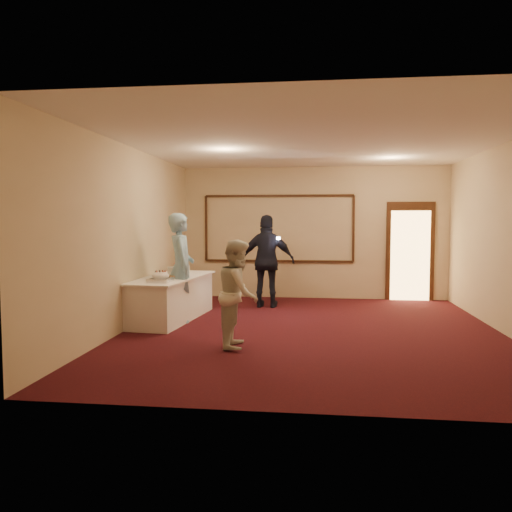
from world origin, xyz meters
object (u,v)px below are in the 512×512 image
(plate_stack_a, at_px, (173,271))
(tart, at_px, (175,277))
(cupcake_stand, at_px, (179,264))
(pavlova_tray, at_px, (161,277))
(buffet_table, at_px, (171,298))
(man, at_px, (181,268))
(woman, at_px, (238,293))
(guest, at_px, (267,261))
(plate_stack_b, at_px, (184,270))

(plate_stack_a, height_order, tart, plate_stack_a)
(cupcake_stand, bearing_deg, pavlova_tray, -84.64)
(buffet_table, relative_size, pavlova_tray, 5.08)
(cupcake_stand, xyz_separation_m, man, (0.35, -1.11, 0.04))
(cupcake_stand, bearing_deg, buffet_table, -83.89)
(buffet_table, distance_m, woman, 2.37)
(plate_stack_a, distance_m, woman, 2.43)
(pavlova_tray, height_order, tart, pavlova_tray)
(guest, bearing_deg, plate_stack_b, 39.10)
(pavlova_tray, xyz_separation_m, tart, (0.10, 0.52, -0.05))
(pavlova_tray, xyz_separation_m, plate_stack_b, (0.10, 1.14, 0.01))
(cupcake_stand, xyz_separation_m, plate_stack_b, (0.26, -0.57, -0.06))
(pavlova_tray, bearing_deg, woman, -35.37)
(plate_stack_b, relative_size, tart, 0.81)
(pavlova_tray, bearing_deg, tart, 79.11)
(cupcake_stand, bearing_deg, tart, -77.69)
(guest, bearing_deg, tart, 51.89)
(plate_stack_b, bearing_deg, tart, -89.72)
(plate_stack_b, height_order, man, man)
(guest, bearing_deg, woman, 90.52)
(woman, bearing_deg, pavlova_tray, 52.51)
(plate_stack_a, xyz_separation_m, guest, (1.59, 1.36, 0.09))
(cupcake_stand, height_order, tart, cupcake_stand)
(plate_stack_a, relative_size, plate_stack_b, 0.98)
(tart, relative_size, man, 0.13)
(buffet_table, distance_m, man, 0.64)
(buffet_table, height_order, woman, woman)
(cupcake_stand, distance_m, man, 1.17)
(pavlova_tray, xyz_separation_m, guest, (1.55, 2.23, 0.10))
(tart, bearing_deg, guest, 49.82)
(woman, xyz_separation_m, guest, (0.09, 3.27, 0.19))
(tart, bearing_deg, woman, -48.75)
(plate_stack_a, relative_size, man, 0.11)
(buffet_table, height_order, plate_stack_a, plate_stack_a)
(cupcake_stand, bearing_deg, plate_stack_a, -82.17)
(pavlova_tray, bearing_deg, man, 72.48)
(buffet_table, relative_size, man, 1.30)
(man, bearing_deg, woman, -161.42)
(plate_stack_b, bearing_deg, guest, 37.04)
(plate_stack_a, xyz_separation_m, man, (0.23, -0.28, 0.10))
(cupcake_stand, bearing_deg, man, -72.71)
(pavlova_tray, xyz_separation_m, woman, (1.46, -1.04, -0.09))
(man, relative_size, guest, 1.01)
(man, bearing_deg, cupcake_stand, -2.19)
(buffet_table, bearing_deg, plate_stack_b, 68.45)
(pavlova_tray, height_order, cupcake_stand, cupcake_stand)
(cupcake_stand, relative_size, guest, 0.22)
(plate_stack_b, bearing_deg, pavlova_tray, -94.84)
(cupcake_stand, relative_size, plate_stack_a, 2.01)
(cupcake_stand, relative_size, plate_stack_b, 1.98)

